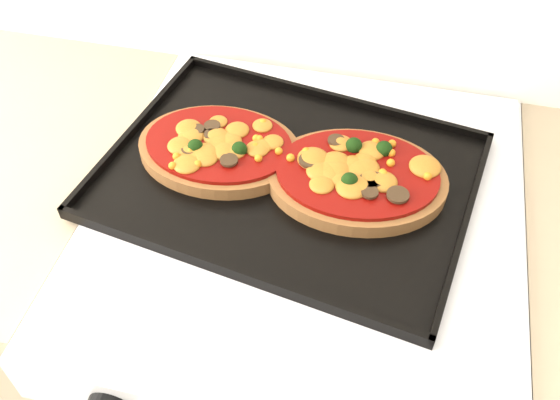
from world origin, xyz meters
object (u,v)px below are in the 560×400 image
(pizza_left, at_px, (219,147))
(stove, at_px, (301,355))
(pizza_right, at_px, (357,176))
(baking_tray, at_px, (288,174))

(pizza_left, bearing_deg, stove, -17.55)
(stove, bearing_deg, pizza_right, 26.62)
(stove, bearing_deg, pizza_left, 162.45)
(baking_tray, distance_m, pizza_left, 0.11)
(baking_tray, relative_size, pizza_right, 2.04)
(stove, xyz_separation_m, baking_tray, (-0.04, 0.03, 0.47))
(baking_tray, bearing_deg, pizza_left, -179.06)
(stove, distance_m, pizza_right, 0.49)
(baking_tray, relative_size, pizza_left, 2.15)
(baking_tray, xyz_separation_m, pizza_right, (0.10, 0.00, 0.02))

